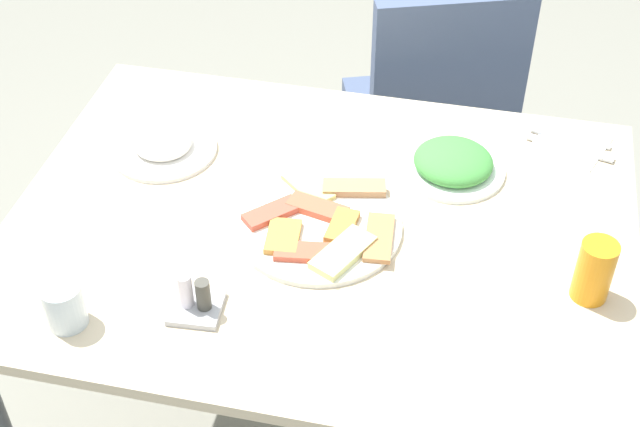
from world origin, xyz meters
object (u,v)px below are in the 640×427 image
Objects in this scene: dining_table at (320,252)px; condiment_caddy at (195,300)px; spoon at (570,138)px; salad_plate_rice at (163,145)px; paper_napkin at (570,144)px; salad_plate_greens at (453,163)px; dining_chair at (434,110)px; soda_can at (594,271)px; fork at (570,148)px; pide_platter at (322,225)px; drinking_glass at (64,305)px.

dining_table is 12.65× the size of condiment_caddy.
salad_plate_rice is at bearing -155.39° from spoon.
condiment_caddy is (0.21, -0.43, 0.01)m from salad_plate_rice.
salad_plate_greens is at bearing -149.05° from paper_napkin.
dining_chair reaches higher than paper_napkin.
paper_napkin is at bearing 30.95° from salad_plate_greens.
soda_can is 0.65× the size of fork.
pide_platter is (0.01, -0.02, 0.09)m from dining_table.
paper_napkin is at bearing -80.16° from spoon.
dining_chair is 7.57× the size of soda_can.
condiment_caddy is (-0.64, -0.63, 0.02)m from paper_napkin.
soda_can is 0.44m from fork.
spoon is at bearing 45.54° from condiment_caddy.
pide_platter is at bearing -134.09° from salad_plate_greens.
dining_table is 0.33m from condiment_caddy.
paper_napkin is at bearing 104.84° from fork.
salad_plate_greens is (0.09, -0.58, 0.27)m from dining_chair.
dining_chair is at bearing 140.80° from fork.
condiment_caddy is (-0.64, -0.62, 0.02)m from fork.
spoon is at bearing -51.75° from dining_chair.
dining_chair is at bearing 79.47° from dining_table.
paper_napkin is 0.02m from spoon.
salad_plate_rice is at bearing 164.79° from soda_can.
salad_plate_rice reaches higher than dining_table.
salad_plate_rice is 0.88m from spoon.
fork is 0.04m from spoon.
dining_chair is 1.00m from soda_can.
pide_platter is 0.42m from salad_plate_rice.
salad_plate_greens reaches higher than paper_napkin.
pide_platter is 1.74× the size of fork.
fork is at bearing -54.04° from dining_chair.
salad_plate_greens is at bearing 50.77° from condiment_caddy.
paper_napkin is 0.90m from condiment_caddy.
dining_chair is 0.60m from paper_napkin.
salad_plate_greens is (0.23, 0.24, 0.01)m from pide_platter.
salad_plate_greens is 0.96× the size of salad_plate_rice.
pide_platter is 0.61m from spoon.
salad_plate_greens reaches higher than salad_plate_rice.
pide_platter is 0.51m from soda_can.
spoon is (0.00, 0.02, 0.00)m from paper_napkin.
paper_napkin is at bearing -52.92° from dining_chair.
soda_can reaches higher than spoon.
salad_plate_rice is (-0.38, 0.15, 0.10)m from dining_table.
condiment_caddy is at bearing -164.67° from soda_can.
paper_napkin is at bearing 44.74° from condiment_caddy.
fork is at bearing 35.87° from dining_table.
soda_can is 0.86× the size of paper_napkin.
paper_napkin is 0.82× the size of spoon.
drinking_glass is (0.01, -0.50, 0.03)m from salad_plate_rice.
salad_plate_greens is at bearing -137.49° from fork.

